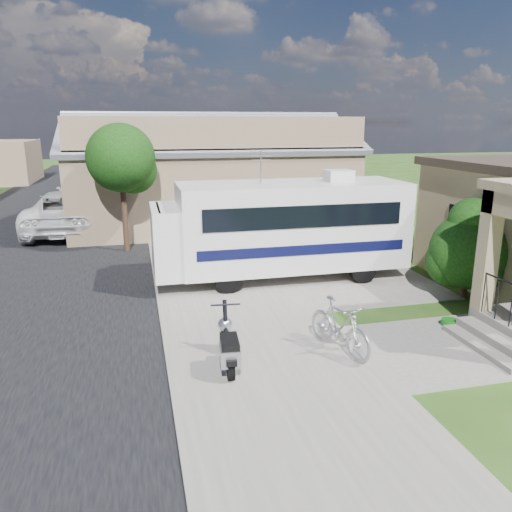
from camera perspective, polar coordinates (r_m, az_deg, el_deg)
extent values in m
plane|color=#1E4011|center=(10.96, 5.72, -9.75)|extent=(120.00, 120.00, 0.00)
cube|color=black|center=(20.31, -24.96, 0.60)|extent=(9.00, 80.00, 0.02)
cube|color=slate|center=(20.03, -6.47, 1.81)|extent=(4.00, 80.00, 0.06)
cube|color=slate|center=(15.39, 5.49, -2.25)|extent=(7.00, 6.00, 0.05)
cube|color=slate|center=(11.46, 21.96, -9.53)|extent=(4.00, 3.00, 0.05)
cube|color=black|center=(15.24, 22.25, 3.02)|extent=(0.04, 1.10, 1.20)
cube|color=slate|center=(11.60, 25.74, -8.93)|extent=(0.40, 2.16, 0.32)
cube|color=slate|center=(11.43, 24.31, -9.57)|extent=(0.35, 2.16, 0.16)
cube|color=tan|center=(12.07, 25.01, 0.53)|extent=(0.35, 0.35, 2.70)
cube|color=#836A51|center=(23.77, -5.44, 8.25)|extent=(12.00, 8.00, 3.60)
cube|color=slate|center=(21.63, -4.80, 13.84)|extent=(12.50, 4.40, 1.78)
cube|color=slate|center=(25.59, -6.25, 13.98)|extent=(12.50, 4.40, 1.78)
cube|color=slate|center=(23.61, -5.63, 15.62)|extent=(12.50, 0.50, 0.22)
cube|color=#836A51|center=(19.76, -3.91, 13.75)|extent=(11.76, 0.20, 1.30)
cylinder|color=black|center=(18.61, -14.83, 5.24)|extent=(0.20, 0.20, 3.15)
sphere|color=black|center=(18.41, -15.20, 10.77)|extent=(2.40, 2.40, 2.40)
sphere|color=black|center=(18.64, -13.85, 9.51)|extent=(1.68, 1.68, 1.68)
cylinder|color=black|center=(28.52, -14.60, 8.65)|extent=(0.20, 0.20, 3.29)
sphere|color=black|center=(28.38, -14.85, 12.42)|extent=(2.40, 2.40, 2.40)
sphere|color=black|center=(28.60, -13.96, 11.54)|extent=(1.68, 1.68, 1.68)
cylinder|color=black|center=(37.49, -14.47, 9.86)|extent=(0.20, 0.20, 3.01)
sphere|color=black|center=(37.39, -14.65, 12.48)|extent=(2.40, 2.40, 2.40)
sphere|color=black|center=(37.60, -13.98, 11.88)|extent=(1.68, 1.68, 1.68)
cube|color=silver|center=(14.82, 4.11, 3.63)|extent=(6.64, 2.38, 2.46)
cube|color=silver|center=(14.23, -10.26, 1.77)|extent=(0.76, 2.25, 1.90)
cube|color=black|center=(14.11, -11.05, 3.79)|extent=(0.06, 2.01, 0.85)
cube|color=black|center=(13.62, 5.67, 4.48)|extent=(5.64, 0.04, 0.62)
cube|color=black|center=(15.87, 2.84, 6.03)|extent=(5.64, 0.04, 0.62)
cube|color=black|center=(13.82, 5.57, 0.67)|extent=(5.97, 0.03, 0.28)
cube|color=black|center=(16.04, 2.80, 2.73)|extent=(5.97, 0.03, 0.28)
cube|color=silver|center=(15.10, 9.43, 9.06)|extent=(0.76, 0.66, 0.33)
cylinder|color=#A0A1A7|center=(14.32, 0.57, 10.17)|extent=(0.04, 0.04, 0.95)
cylinder|color=black|center=(13.65, -3.19, -2.70)|extent=(0.76, 0.27, 0.76)
cylinder|color=black|center=(15.62, -4.58, -0.43)|extent=(0.76, 0.27, 0.76)
cylinder|color=black|center=(14.85, 12.10, -1.55)|extent=(0.76, 0.27, 0.76)
cylinder|color=black|center=(16.68, 9.05, 0.42)|extent=(0.76, 0.27, 0.76)
cylinder|color=black|center=(14.46, 22.75, -2.96)|extent=(0.16, 0.16, 0.80)
sphere|color=black|center=(14.22, 23.11, 0.51)|extent=(2.01, 2.01, 2.01)
sphere|color=black|center=(14.61, 23.85, 2.41)|extent=(1.61, 1.61, 1.61)
sphere|color=black|center=(14.28, 21.54, -0.53)|extent=(1.41, 1.41, 1.41)
sphere|color=black|center=(14.21, 24.31, -1.31)|extent=(1.21, 1.21, 1.21)
sphere|color=black|center=(14.06, 23.44, 3.68)|extent=(1.21, 1.21, 1.21)
cylinder|color=black|center=(9.25, -2.91, -12.58)|extent=(0.17, 0.48, 0.47)
cylinder|color=black|center=(10.29, -3.51, -9.59)|extent=(0.17, 0.48, 0.47)
cube|color=#A0A1A7|center=(9.69, -3.21, -10.81)|extent=(0.37, 0.61, 0.08)
cube|color=#A0A1A7|center=(9.25, -2.99, -11.11)|extent=(0.42, 0.62, 0.32)
cube|color=black|center=(9.20, -3.04, -9.78)|extent=(0.38, 0.67, 0.13)
cube|color=black|center=(9.02, -2.84, -11.97)|extent=(0.21, 0.23, 0.11)
cylinder|color=black|center=(10.06, -3.52, -7.56)|extent=(0.12, 0.37, 0.88)
sphere|color=#A0A1A7|center=(10.15, -3.55, -7.79)|extent=(0.30, 0.30, 0.30)
sphere|color=black|center=(10.23, -3.58, -7.61)|extent=(0.13, 0.13, 0.13)
cylinder|color=black|center=(9.83, -3.51, -5.58)|extent=(0.59, 0.10, 0.04)
cube|color=black|center=(10.24, -3.52, -8.94)|extent=(0.18, 0.31, 0.06)
imported|color=#A0A1A7|center=(10.28, 9.52, -8.26)|extent=(1.03, 1.90, 1.10)
imported|color=silver|center=(22.97, -20.57, 4.85)|extent=(3.26, 6.57, 1.79)
imported|color=silver|center=(29.31, -19.27, 6.90)|extent=(2.85, 6.06, 1.71)
cylinder|color=#156A17|center=(12.43, 21.21, -7.25)|extent=(0.37, 0.37, 0.17)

